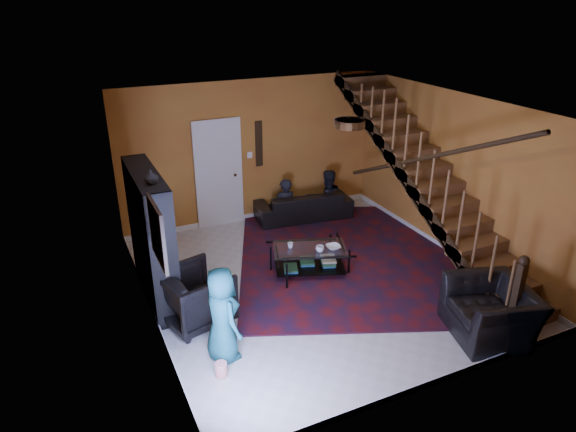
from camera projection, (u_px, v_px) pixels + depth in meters
name	position (u px, v px, depth m)	size (l,w,h in m)	color
floor	(316.00, 280.00, 8.31)	(5.50, 5.50, 0.00)	beige
room	(212.00, 258.00, 8.88)	(5.50, 5.50, 5.50)	#B77A28
staircase	(430.00, 180.00, 8.56)	(0.95, 5.02, 3.18)	brown
bookshelf	(152.00, 239.00, 7.49)	(0.35, 1.80, 2.00)	black
door	(219.00, 175.00, 9.88)	(0.82, 0.05, 2.05)	silver
framed_picture	(157.00, 233.00, 5.86)	(0.04, 0.74, 0.74)	maroon
wall_hanging	(259.00, 144.00, 10.01)	(0.14, 0.03, 0.90)	black
ceiling_fixture	(350.00, 124.00, 6.54)	(0.40, 0.40, 0.10)	#3F2814
rug	(352.00, 256.00, 9.02)	(3.86, 4.41, 0.02)	#4F0E0E
sofa	(303.00, 205.00, 10.46)	(1.94, 0.76, 0.57)	black
armchair_left	(196.00, 297.00, 7.10)	(0.87, 0.89, 0.81)	black
armchair_right	(491.00, 311.00, 6.86)	(1.12, 0.98, 0.73)	black
person_adult_a	(285.00, 210.00, 10.37)	(0.49, 0.32, 1.34)	black
person_adult_b	(327.00, 201.00, 10.74)	(0.67, 0.52, 1.38)	black
person_child	(222.00, 315.00, 6.31)	(0.62, 0.41, 1.28)	#195D62
coffee_table	(310.00, 259.00, 8.42)	(1.35, 1.06, 0.45)	black
cup_a	(320.00, 249.00, 8.21)	(0.13, 0.13, 0.10)	#999999
cup_b	(290.00, 245.00, 8.34)	(0.10, 0.10, 0.09)	#999999
bowl	(333.00, 247.00, 8.32)	(0.23, 0.23, 0.06)	#999999
vase	(151.00, 177.00, 6.62)	(0.18, 0.18, 0.19)	#999999
popcorn_bucket	(221.00, 369.00, 6.19)	(0.15, 0.15, 0.17)	red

